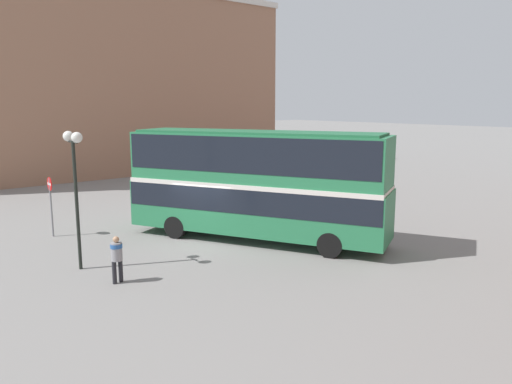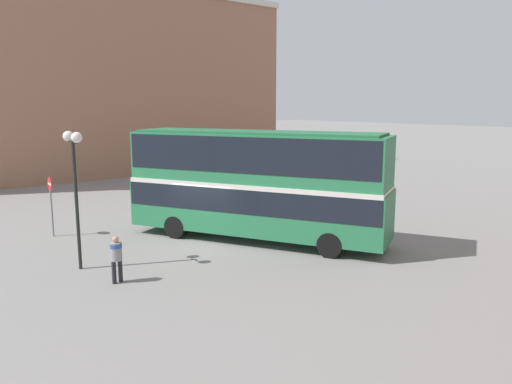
{
  "view_description": "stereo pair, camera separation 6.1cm",
  "coord_description": "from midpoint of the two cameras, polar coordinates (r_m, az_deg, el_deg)",
  "views": [
    {
      "loc": [
        17.51,
        -11.41,
        5.86
      ],
      "look_at": [
        1.15,
        1.89,
        2.13
      ],
      "focal_mm": 35.0,
      "sensor_mm": 36.0,
      "label": 1
    },
    {
      "loc": [
        17.54,
        -11.36,
        5.86
      ],
      "look_at": [
        1.15,
        1.89,
        2.13
      ],
      "focal_mm": 35.0,
      "sensor_mm": 36.0,
      "label": 2
    }
  ],
  "objects": [
    {
      "name": "pedestrian_foreground",
      "position": [
        17.17,
        -15.57,
        -6.88
      ],
      "size": [
        0.45,
        0.45,
        1.59
      ],
      "rotation": [
        0.0,
        0.0,
        3.31
      ],
      "color": "#232328",
      "rests_on": "ground_plane"
    },
    {
      "name": "double_decker_bus",
      "position": [
        21.31,
        0.08,
        1.51
      ],
      "size": [
        11.25,
        7.42,
        4.74
      ],
      "rotation": [
        0.0,
        0.0,
        0.47
      ],
      "color": "#287A4C",
      "rests_on": "ground_plane"
    },
    {
      "name": "parked_car_kerb_far",
      "position": [
        38.01,
        2.56,
        2.32
      ],
      "size": [
        4.4,
        1.98,
        1.53
      ],
      "rotation": [
        0.0,
        0.0,
        -0.06
      ],
      "color": "maroon",
      "rests_on": "ground_plane"
    },
    {
      "name": "parked_car_kerb_near",
      "position": [
        35.34,
        -6.72,
        1.61
      ],
      "size": [
        4.41,
        2.87,
        1.42
      ],
      "rotation": [
        0.0,
        0.0,
        -0.26
      ],
      "color": "silver",
      "rests_on": "ground_plane"
    },
    {
      "name": "street_lamp_twin_globe",
      "position": [
        18.45,
        -19.99,
        3.07
      ],
      "size": [
        1.22,
        0.38,
        4.93
      ],
      "color": "black",
      "rests_on": "ground_plane"
    },
    {
      "name": "ground_plane",
      "position": [
        21.7,
        -5.76,
        -5.69
      ],
      "size": [
        240.0,
        240.0,
        0.0
      ],
      "primitive_type": "plane",
      "color": "gray"
    },
    {
      "name": "no_entry_sign",
      "position": [
        23.89,
        -22.33,
        -0.55
      ],
      "size": [
        0.61,
        0.08,
        2.69
      ],
      "color": "gray",
      "rests_on": "ground_plane"
    },
    {
      "name": "building_row_left",
      "position": [
        46.96,
        -17.42,
        11.82
      ],
      "size": [
        12.08,
        31.35,
        15.38
      ],
      "color": "#9E7056",
      "rests_on": "ground_plane"
    }
  ]
}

